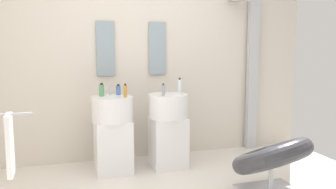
{
  "coord_description": "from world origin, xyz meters",
  "views": [
    {
      "loc": [
        -0.93,
        -2.93,
        1.44
      ],
      "look_at": [
        0.15,
        0.55,
        0.95
      ],
      "focal_mm": 39.06,
      "sensor_mm": 36.0,
      "label": 1
    }
  ],
  "objects_px": {
    "shower_column": "(251,72)",
    "soap_bottle_grey": "(163,90)",
    "soap_bottle_amber": "(125,91)",
    "soap_bottle_blue": "(118,90)",
    "towel_rack": "(6,148)",
    "lounge_chair": "(272,161)",
    "pedestal_sink_left": "(113,132)",
    "pedestal_sink_right": "(168,128)",
    "soap_bottle_clear": "(180,87)",
    "soap_bottle_green": "(102,90)"
  },
  "relations": [
    {
      "from": "shower_column",
      "to": "lounge_chair",
      "type": "relative_size",
      "value": 1.95
    },
    {
      "from": "pedestal_sink_left",
      "to": "soap_bottle_amber",
      "type": "xyz_separation_m",
      "value": [
        0.13,
        -0.09,
        0.48
      ]
    },
    {
      "from": "soap_bottle_amber",
      "to": "soap_bottle_blue",
      "type": "height_order",
      "value": "soap_bottle_amber"
    },
    {
      "from": "towel_rack",
      "to": "soap_bottle_amber",
      "type": "height_order",
      "value": "soap_bottle_amber"
    },
    {
      "from": "soap_bottle_clear",
      "to": "soap_bottle_grey",
      "type": "distance_m",
      "value": 0.23
    },
    {
      "from": "towel_rack",
      "to": "shower_column",
      "type": "bearing_deg",
      "value": 24.63
    },
    {
      "from": "soap_bottle_blue",
      "to": "soap_bottle_grey",
      "type": "bearing_deg",
      "value": -25.16
    },
    {
      "from": "lounge_chair",
      "to": "soap_bottle_green",
      "type": "distance_m",
      "value": 1.97
    },
    {
      "from": "soap_bottle_clear",
      "to": "towel_rack",
      "type": "bearing_deg",
      "value": -152.62
    },
    {
      "from": "soap_bottle_amber",
      "to": "soap_bottle_grey",
      "type": "xyz_separation_m",
      "value": [
        0.43,
        -0.01,
        -0.01
      ]
    },
    {
      "from": "soap_bottle_green",
      "to": "soap_bottle_grey",
      "type": "distance_m",
      "value": 0.69
    },
    {
      "from": "pedestal_sink_left",
      "to": "soap_bottle_blue",
      "type": "height_order",
      "value": "soap_bottle_blue"
    },
    {
      "from": "shower_column",
      "to": "soap_bottle_grey",
      "type": "relative_size",
      "value": 14.56
    },
    {
      "from": "pedestal_sink_right",
      "to": "soap_bottle_blue",
      "type": "distance_m",
      "value": 0.74
    },
    {
      "from": "shower_column",
      "to": "soap_bottle_grey",
      "type": "bearing_deg",
      "value": -160.39
    },
    {
      "from": "shower_column",
      "to": "towel_rack",
      "type": "xyz_separation_m",
      "value": [
        -2.98,
        -1.37,
        -0.45
      ]
    },
    {
      "from": "soap_bottle_green",
      "to": "soap_bottle_clear",
      "type": "bearing_deg",
      "value": -6.79
    },
    {
      "from": "shower_column",
      "to": "soap_bottle_clear",
      "type": "bearing_deg",
      "value": -159.71
    },
    {
      "from": "pedestal_sink_left",
      "to": "soap_bottle_grey",
      "type": "height_order",
      "value": "soap_bottle_grey"
    },
    {
      "from": "pedestal_sink_right",
      "to": "lounge_chair",
      "type": "relative_size",
      "value": 0.93
    },
    {
      "from": "pedestal_sink_right",
      "to": "shower_column",
      "type": "relative_size",
      "value": 0.47
    },
    {
      "from": "soap_bottle_clear",
      "to": "soap_bottle_grey",
      "type": "height_order",
      "value": "soap_bottle_clear"
    },
    {
      "from": "towel_rack",
      "to": "soap_bottle_green",
      "type": "xyz_separation_m",
      "value": [
        0.89,
        1.03,
        0.31
      ]
    },
    {
      "from": "lounge_chair",
      "to": "soap_bottle_green",
      "type": "relative_size",
      "value": 6.98
    },
    {
      "from": "pedestal_sink_left",
      "to": "lounge_chair",
      "type": "distance_m",
      "value": 1.76
    },
    {
      "from": "pedestal_sink_right",
      "to": "soap_bottle_amber",
      "type": "relative_size",
      "value": 6.4
    },
    {
      "from": "pedestal_sink_left",
      "to": "towel_rack",
      "type": "xyz_separation_m",
      "value": [
        -1.0,
        -0.96,
        0.16
      ]
    },
    {
      "from": "lounge_chair",
      "to": "soap_bottle_blue",
      "type": "xyz_separation_m",
      "value": [
        -1.24,
        1.26,
        0.58
      ]
    },
    {
      "from": "pedestal_sink_left",
      "to": "soap_bottle_blue",
      "type": "xyz_separation_m",
      "value": [
        0.09,
        0.12,
        0.46
      ]
    },
    {
      "from": "shower_column",
      "to": "soap_bottle_blue",
      "type": "relative_size",
      "value": 16.53
    },
    {
      "from": "soap_bottle_amber",
      "to": "soap_bottle_grey",
      "type": "distance_m",
      "value": 0.43
    },
    {
      "from": "soap_bottle_blue",
      "to": "soap_bottle_clear",
      "type": "bearing_deg",
      "value": -13.13
    },
    {
      "from": "pedestal_sink_left",
      "to": "shower_column",
      "type": "xyz_separation_m",
      "value": [
        1.98,
        0.4,
        0.61
      ]
    },
    {
      "from": "pedestal_sink_right",
      "to": "soap_bottle_blue",
      "type": "xyz_separation_m",
      "value": [
        -0.56,
        0.12,
        0.46
      ]
    },
    {
      "from": "towel_rack",
      "to": "soap_bottle_blue",
      "type": "xyz_separation_m",
      "value": [
        1.09,
        1.09,
        0.3
      ]
    },
    {
      "from": "pedestal_sink_right",
      "to": "soap_bottle_amber",
      "type": "height_order",
      "value": "soap_bottle_amber"
    },
    {
      "from": "soap_bottle_amber",
      "to": "soap_bottle_clear",
      "type": "bearing_deg",
      "value": 4.85
    },
    {
      "from": "shower_column",
      "to": "lounge_chair",
      "type": "height_order",
      "value": "shower_column"
    },
    {
      "from": "pedestal_sink_left",
      "to": "soap_bottle_blue",
      "type": "bearing_deg",
      "value": 53.18
    },
    {
      "from": "pedestal_sink_left",
      "to": "shower_column",
      "type": "height_order",
      "value": "shower_column"
    },
    {
      "from": "soap_bottle_blue",
      "to": "lounge_chair",
      "type": "bearing_deg",
      "value": -45.42
    },
    {
      "from": "lounge_chair",
      "to": "soap_bottle_amber",
      "type": "relative_size",
      "value": 6.92
    },
    {
      "from": "shower_column",
      "to": "soap_bottle_grey",
      "type": "height_order",
      "value": "shower_column"
    },
    {
      "from": "soap_bottle_clear",
      "to": "soap_bottle_blue",
      "type": "bearing_deg",
      "value": 166.87
    },
    {
      "from": "pedestal_sink_left",
      "to": "soap_bottle_grey",
      "type": "bearing_deg",
      "value": -10.04
    },
    {
      "from": "soap_bottle_green",
      "to": "soap_bottle_clear",
      "type": "relative_size",
      "value": 0.78
    },
    {
      "from": "pedestal_sink_left",
      "to": "pedestal_sink_right",
      "type": "xyz_separation_m",
      "value": [
        0.66,
        0.0,
        0.0
      ]
    },
    {
      "from": "soap_bottle_green",
      "to": "soap_bottle_clear",
      "type": "xyz_separation_m",
      "value": [
        0.89,
        -0.11,
        0.02
      ]
    },
    {
      "from": "soap_bottle_green",
      "to": "soap_bottle_clear",
      "type": "height_order",
      "value": "soap_bottle_clear"
    },
    {
      "from": "pedestal_sink_right",
      "to": "soap_bottle_grey",
      "type": "height_order",
      "value": "soap_bottle_grey"
    }
  ]
}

